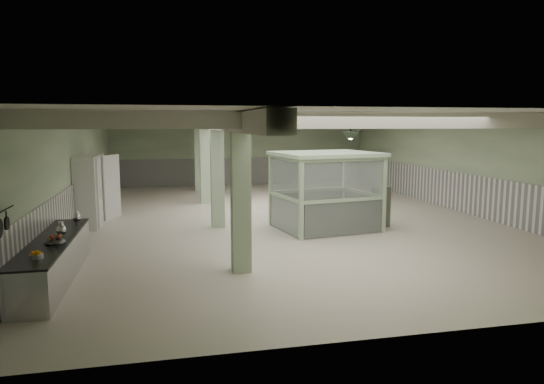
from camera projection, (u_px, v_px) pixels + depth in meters
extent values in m
plane|color=beige|center=(284.00, 218.00, 17.50)|extent=(20.00, 20.00, 0.00)
cube|color=white|center=(285.00, 117.00, 17.01)|extent=(14.00, 20.00, 0.02)
cube|color=#B0C29B|center=(241.00, 153.00, 26.93)|extent=(14.00, 0.02, 3.60)
cube|color=#B0C29B|center=(437.00, 224.00, 7.58)|extent=(14.00, 0.02, 3.60)
cube|color=#B0C29B|center=(76.00, 172.00, 15.77)|extent=(0.02, 20.00, 3.60)
cube|color=#B0C29B|center=(460.00, 165.00, 18.75)|extent=(0.02, 20.00, 3.60)
cube|color=silver|center=(79.00, 204.00, 15.92)|extent=(0.05, 19.90, 1.50)
cube|color=silver|center=(458.00, 192.00, 18.89)|extent=(0.05, 19.90, 1.50)
cube|color=silver|center=(242.00, 171.00, 27.05)|extent=(13.90, 0.05, 1.50)
cube|color=silver|center=(213.00, 123.00, 16.51)|extent=(0.45, 19.90, 0.40)
cube|color=silver|center=(374.00, 121.00, 9.78)|extent=(13.90, 0.35, 0.32)
cube|color=silver|center=(332.00, 121.00, 12.20)|extent=(13.90, 0.35, 0.32)
cube|color=silver|center=(304.00, 122.00, 14.61)|extent=(13.90, 0.35, 0.32)
cube|color=silver|center=(285.00, 122.00, 17.03)|extent=(13.90, 0.35, 0.32)
cube|color=silver|center=(270.00, 123.00, 19.45)|extent=(13.90, 0.35, 0.32)
cube|color=silver|center=(258.00, 123.00, 21.87)|extent=(13.90, 0.35, 0.32)
cube|color=silver|center=(249.00, 123.00, 24.29)|extent=(13.90, 0.35, 0.32)
cube|color=#AEC9A2|center=(241.00, 194.00, 10.92)|extent=(0.42, 0.42, 3.60)
cube|color=#AEC9A2|center=(217.00, 172.00, 15.76)|extent=(0.42, 0.42, 3.60)
cube|color=#AEC9A2|center=(205.00, 161.00, 20.59)|extent=(0.42, 0.42, 3.60)
cube|color=#AEC9A2|center=(199.00, 155.00, 24.46)|extent=(0.42, 0.42, 3.60)
cylinder|color=black|center=(3.00, 211.00, 8.42)|extent=(0.02, 1.20, 0.02)
cone|color=#2D3C2F|center=(351.00, 136.00, 12.35)|extent=(0.44, 0.44, 0.22)
cone|color=#2D3C2F|center=(295.00, 133.00, 17.67)|extent=(0.44, 0.44, 0.22)
cone|color=#2D3C2F|center=(267.00, 131.00, 22.51)|extent=(0.44, 0.44, 0.22)
cube|color=#BDBCC1|center=(54.00, 261.00, 10.41)|extent=(0.77, 4.58, 0.88)
cube|color=black|center=(53.00, 240.00, 10.35)|extent=(0.81, 4.62, 0.04)
cylinder|color=#B2B2B7|center=(36.00, 257.00, 8.86)|extent=(0.25, 0.25, 0.09)
cylinder|color=black|center=(7.00, 223.00, 8.47)|extent=(0.03, 0.24, 0.24)
cube|color=silver|center=(90.00, 188.00, 16.37)|extent=(0.67, 2.68, 2.46)
cube|color=silver|center=(99.00, 190.00, 15.86)|extent=(0.06, 1.01, 2.36)
cube|color=silver|center=(108.00, 185.00, 17.18)|extent=(0.49, 0.93, 2.36)
cube|color=silver|center=(101.00, 190.00, 15.87)|extent=(0.02, 0.05, 0.30)
cube|color=silver|center=(105.00, 185.00, 17.05)|extent=(0.02, 0.05, 0.30)
cube|color=#A9C79F|center=(301.00, 200.00, 13.95)|extent=(0.14, 0.14, 2.36)
cube|color=#A9C79F|center=(271.00, 190.00, 16.11)|extent=(0.14, 0.14, 2.36)
cube|color=#A9C79F|center=(384.00, 195.00, 14.99)|extent=(0.14, 0.14, 2.36)
cube|color=#A9C79F|center=(345.00, 186.00, 17.16)|extent=(0.14, 0.14, 2.36)
cube|color=#A9C79F|center=(326.00, 154.00, 15.38)|extent=(3.47, 3.08, 0.12)
cube|color=silver|center=(344.00, 218.00, 14.56)|extent=(2.60, 0.50, 1.05)
cube|color=silver|center=(344.00, 178.00, 14.39)|extent=(2.60, 0.50, 1.22)
cube|color=silver|center=(309.00, 206.00, 16.72)|extent=(2.60, 0.50, 1.05)
cube|color=silver|center=(309.00, 171.00, 16.55)|extent=(2.60, 0.50, 1.22)
cube|color=silver|center=(285.00, 215.00, 15.11)|extent=(0.42, 2.14, 1.05)
cube|color=silver|center=(285.00, 176.00, 14.94)|extent=(0.42, 2.14, 1.22)
cube|color=silver|center=(362.00, 209.00, 16.16)|extent=(0.42, 2.14, 1.05)
cube|color=silver|center=(363.00, 172.00, 15.99)|extent=(0.42, 2.14, 1.22)
cube|color=#5A5D4D|center=(381.00, 206.00, 16.06)|extent=(0.45, 0.63, 1.33)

